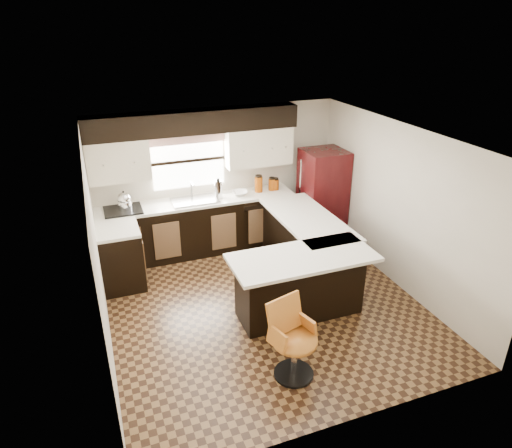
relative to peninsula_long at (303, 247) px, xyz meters
name	(u,v)px	position (x,y,z in m)	size (l,w,h in m)	color
floor	(264,304)	(-0.90, -0.62, -0.45)	(4.40, 4.40, 0.00)	#49301A
ceiling	(265,138)	(-0.90, -0.62, 1.95)	(4.40, 4.40, 0.00)	silver
wall_back	(218,177)	(-0.90, 1.58, 0.75)	(4.40, 4.40, 0.00)	beige
wall_front	(354,326)	(-0.90, -2.83, 0.75)	(4.40, 4.40, 0.00)	beige
wall_left	(97,256)	(-3.00, -0.62, 0.75)	(4.40, 4.40, 0.00)	beige
wall_right	(398,207)	(1.20, -0.62, 0.75)	(4.40, 4.40, 0.00)	beige
base_cab_back	(199,227)	(-1.35, 1.28, 0.00)	(3.30, 0.60, 0.90)	black
base_cab_left	(121,258)	(-2.70, 0.62, 0.00)	(0.60, 0.70, 0.90)	black
counter_back	(197,202)	(-1.35, 1.28, 0.47)	(3.30, 0.60, 0.04)	silver
counter_left	(117,230)	(-2.70, 0.62, 0.47)	(0.60, 0.70, 0.04)	silver
soffit	(194,122)	(-1.30, 1.40, 1.77)	(3.40, 0.35, 0.36)	black
upper_cab_left	(118,160)	(-2.52, 1.40, 1.27)	(0.94, 0.35, 0.64)	beige
upper_cab_right	(258,146)	(-0.22, 1.40, 1.27)	(1.14, 0.35, 0.64)	beige
window_pane	(188,161)	(-1.40, 1.56, 1.10)	(1.20, 0.02, 0.90)	white
valance	(187,138)	(-1.40, 1.52, 1.49)	(1.30, 0.06, 0.18)	#D19B93
sink	(195,200)	(-1.40, 1.25, 0.51)	(0.75, 0.45, 0.03)	#B2B2B7
dishwasher	(260,226)	(-0.35, 0.99, -0.02)	(0.58, 0.03, 0.78)	black
cooktop	(123,210)	(-2.55, 1.25, 0.51)	(0.58, 0.50, 0.03)	black
peninsula_long	(303,247)	(0.00, 0.00, 0.00)	(0.60, 1.95, 0.90)	black
peninsula_return	(300,285)	(-0.53, -0.97, 0.00)	(1.65, 0.60, 0.90)	black
counter_pen_long	(307,219)	(0.05, 0.00, 0.47)	(0.84, 1.95, 0.04)	silver
counter_pen_return	(303,258)	(-0.55, -1.06, 0.47)	(1.89, 0.84, 0.04)	silver
refrigerator	(322,196)	(0.82, 0.97, 0.38)	(0.71, 0.68, 1.66)	#37090B
bar_chair	(295,342)	(-1.09, -2.03, 0.02)	(0.50, 0.50, 0.94)	#BF6E25
kettle	(124,200)	(-2.51, 1.26, 0.67)	(0.22, 0.22, 0.30)	silver
percolator	(218,189)	(-0.98, 1.28, 0.65)	(0.14, 0.14, 0.30)	silver
mixing_bowl	(240,193)	(-0.60, 1.28, 0.53)	(0.26, 0.26, 0.06)	white
canister_large	(259,184)	(-0.25, 1.30, 0.63)	(0.14, 0.14, 0.27)	#933E06
canister_med	(272,185)	(-0.01, 1.30, 0.60)	(0.12, 0.12, 0.20)	#933E06
canister_small	(275,185)	(0.06, 1.30, 0.59)	(0.13, 0.13, 0.18)	#933E06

